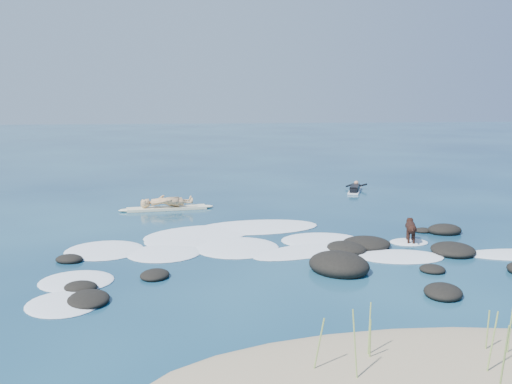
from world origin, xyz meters
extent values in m
plane|color=#0A2642|center=(0.00, 0.00, 0.00)|extent=(160.00, 160.00, 0.00)
cylinder|color=#8BA952|center=(1.01, -7.44, 0.50)|extent=(0.09, 0.09, 0.75)
cylinder|color=#8BA952|center=(-0.84, -7.33, 0.58)|extent=(0.11, 0.21, 0.91)
cylinder|color=#8BA952|center=(0.33, -8.97, 0.74)|extent=(0.05, 0.21, 1.22)
cylinder|color=#8BA952|center=(-1.28, -8.03, 0.67)|extent=(0.06, 0.24, 1.09)
cylinder|color=#8BA952|center=(1.27, -7.61, 0.56)|extent=(0.11, 0.07, 0.87)
cylinder|color=#8BA952|center=(-0.88, -7.50, 0.50)|extent=(0.05, 0.08, 0.76)
cylinder|color=#8BA952|center=(0.67, -8.14, 0.63)|extent=(0.23, 0.16, 0.99)
cylinder|color=#8BA952|center=(-1.71, -7.68, 0.56)|extent=(0.22, 0.13, 0.86)
ellipsoid|color=black|center=(4.42, 0.93, 0.10)|extent=(1.08, 0.89, 0.38)
ellipsoid|color=black|center=(0.12, -2.39, 0.15)|extent=(1.85, 1.98, 0.59)
ellipsoid|color=black|center=(-5.77, -2.97, 0.06)|extent=(0.85, 0.75, 0.24)
ellipsoid|color=black|center=(-5.50, -3.76, 0.06)|extent=(0.95, 1.17, 0.24)
ellipsoid|color=black|center=(2.32, -2.75, 0.05)|extent=(0.63, 0.65, 0.21)
ellipsoid|color=black|center=(0.83, -0.65, 0.08)|extent=(1.29, 1.41, 0.31)
ellipsoid|color=black|center=(1.80, -4.37, 0.08)|extent=(1.11, 1.21, 0.30)
ellipsoid|color=black|center=(3.58, -1.27, 0.09)|extent=(1.44, 1.56, 0.34)
ellipsoid|color=black|center=(1.51, -0.29, 0.09)|extent=(1.47, 1.40, 0.34)
ellipsoid|color=black|center=(-6.42, -0.70, 0.06)|extent=(0.86, 0.79, 0.24)
ellipsoid|color=black|center=(-4.23, -2.30, 0.06)|extent=(0.86, 0.95, 0.22)
ellipsoid|color=black|center=(3.82, 1.16, 0.04)|extent=(0.55, 0.49, 0.18)
ellipsoid|color=white|center=(-2.08, 0.06, 0.01)|extent=(3.01, 3.03, 0.12)
ellipsoid|color=white|center=(-5.96, -2.38, 0.01)|extent=(1.95, 1.92, 0.12)
ellipsoid|color=white|center=(2.04, -1.45, 0.01)|extent=(2.43, 1.69, 0.12)
ellipsoid|color=white|center=(0.43, 0.52, 0.01)|extent=(2.42, 2.00, 0.12)
ellipsoid|color=white|center=(-3.07, 1.73, 0.01)|extent=(4.03, 3.43, 0.12)
ellipsoid|color=white|center=(-1.16, 2.49, 0.01)|extent=(4.17, 2.48, 0.12)
ellipsoid|color=white|center=(-3.66, 0.99, 0.01)|extent=(2.09, 1.94, 0.12)
ellipsoid|color=white|center=(-0.15, -0.53, 0.01)|extent=(3.73, 2.52, 0.12)
ellipsoid|color=white|center=(-5.67, 0.25, 0.01)|extent=(2.34, 2.35, 0.12)
ellipsoid|color=white|center=(-4.06, -0.27, 0.01)|extent=(2.34, 2.25, 0.12)
ellipsoid|color=white|center=(-5.98, -3.84, 0.01)|extent=(1.95, 2.04, 0.12)
ellipsoid|color=white|center=(2.87, -0.04, 0.01)|extent=(1.10, 0.90, 0.12)
cube|color=#F7F2C6|center=(-4.09, 5.86, 0.05)|extent=(2.96, 0.94, 0.10)
ellipsoid|color=#F7F2C6|center=(-2.65, 6.03, 0.05)|extent=(0.62, 0.40, 0.11)
ellipsoid|color=#F7F2C6|center=(-5.53, 5.69, 0.05)|extent=(0.62, 0.40, 0.11)
imported|color=tan|center=(-4.09, 5.86, 1.05)|extent=(0.53, 0.74, 1.89)
cube|color=white|center=(4.11, 8.94, 0.05)|extent=(1.17, 2.00, 0.07)
ellipsoid|color=white|center=(4.48, 9.85, 0.05)|extent=(0.38, 0.49, 0.07)
cube|color=black|center=(4.11, 8.94, 0.18)|extent=(0.80, 1.26, 0.20)
sphere|color=tan|center=(4.37, 9.58, 0.29)|extent=(0.27, 0.27, 0.21)
cylinder|color=black|center=(4.19, 9.81, 0.17)|extent=(0.50, 0.08, 0.22)
cylinder|color=black|center=(4.66, 9.61, 0.17)|extent=(0.41, 0.41, 0.22)
cube|color=black|center=(3.85, 8.31, 0.14)|extent=(0.47, 0.57, 0.13)
cylinder|color=black|center=(2.87, -0.14, 0.47)|extent=(0.42, 0.61, 0.27)
sphere|color=black|center=(2.94, 0.10, 0.47)|extent=(0.35, 0.35, 0.28)
sphere|color=black|center=(2.79, -0.38, 0.47)|extent=(0.32, 0.32, 0.25)
sphere|color=black|center=(2.99, 0.25, 0.56)|extent=(0.25, 0.25, 0.20)
cone|color=black|center=(3.03, 0.36, 0.55)|extent=(0.14, 0.15, 0.10)
cone|color=black|center=(2.94, 0.26, 0.64)|extent=(0.11, 0.09, 0.10)
cone|color=black|center=(3.04, 0.23, 0.64)|extent=(0.11, 0.09, 0.10)
cylinder|color=black|center=(2.86, 0.06, 0.18)|extent=(0.08, 0.08, 0.36)
cylinder|color=black|center=(2.99, 0.02, 0.18)|extent=(0.08, 0.08, 0.36)
cylinder|color=black|center=(2.74, -0.30, 0.18)|extent=(0.08, 0.08, 0.36)
cylinder|color=black|center=(2.88, -0.34, 0.18)|extent=(0.08, 0.08, 0.36)
cylinder|color=black|center=(2.76, -0.49, 0.52)|extent=(0.12, 0.26, 0.16)
camera|label=1|loc=(-3.64, -15.15, 4.07)|focal=40.00mm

